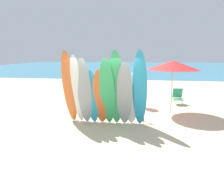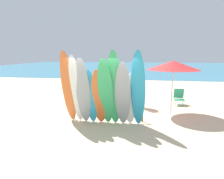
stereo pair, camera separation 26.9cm
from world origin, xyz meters
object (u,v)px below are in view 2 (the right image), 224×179
object	(u,v)px
surfboard_teal_9	(138,90)
beachgoer_by_water	(113,84)
surfboard_white_8	(130,99)
surfboard_orange_4	(99,97)
beachgoer_strolling	(140,89)
surfboard_grey_2	(83,91)
beach_chair_red	(179,96)
surfboard_orange_0	(68,88)
surfboard_teal_3	(91,97)
beach_umbrella	(173,65)
surfboard_white_1	(76,90)
surfboard_rack	(106,106)
surfboard_green_6	(114,89)
surfboard_green_5	(106,93)
surfboard_grey_7	(123,94)

from	to	relation	value
surfboard_teal_9	beachgoer_by_water	xyz separation A→B (m)	(-1.58, 4.08, -0.46)
surfboard_white_8	beachgoer_by_water	distance (m)	4.14
surfboard_orange_4	beachgoer_strolling	size ratio (longest dim) A/B	1.34
surfboard_grey_2	beachgoer_by_water	xyz separation A→B (m)	(0.45, 4.11, -0.34)
surfboard_teal_9	beach_chair_red	world-z (taller)	surfboard_teal_9
surfboard_orange_0	beach_chair_red	xyz separation A→B (m)	(4.60, 3.67, -0.95)
surfboard_grey_2	beachgoer_strolling	world-z (taller)	surfboard_grey_2
surfboard_grey_2	beachgoer_strolling	xyz separation A→B (m)	(2.04, 2.77, -0.34)
surfboard_teal_3	beachgoer_by_water	world-z (taller)	surfboard_teal_3
beach_chair_red	beach_umbrella	world-z (taller)	beach_umbrella
surfboard_orange_0	beach_umbrella	world-z (taller)	surfboard_orange_0
surfboard_grey_2	surfboard_orange_4	size ratio (longest dim) A/B	1.21
surfboard_orange_4	beach_umbrella	bearing A→B (deg)	35.91
surfboard_white_1	surfboard_white_8	world-z (taller)	surfboard_white_1
surfboard_rack	surfboard_green_6	xyz separation A→B (m)	(0.43, -0.64, 0.81)
surfboard_white_1	surfboard_orange_4	size ratio (longest dim) A/B	1.26
surfboard_white_8	beachgoer_strolling	size ratio (longest dim) A/B	1.27
surfboard_green_5	surfboard_white_8	world-z (taller)	surfboard_green_5
surfboard_teal_3	surfboard_teal_9	distance (m)	1.79
surfboard_orange_4	surfboard_white_8	distance (m)	1.17
surfboard_rack	surfboard_white_8	distance (m)	1.18
surfboard_grey_2	surfboard_grey_7	bearing A→B (deg)	-0.07
surfboard_rack	surfboard_orange_4	distance (m)	0.75
surfboard_orange_0	surfboard_green_6	bearing A→B (deg)	-0.89
surfboard_green_5	beach_umbrella	bearing A→B (deg)	40.12
surfboard_teal_3	surfboard_green_6	distance (m)	0.98
surfboard_green_5	surfboard_white_8	xyz separation A→B (m)	(0.89, 0.22, -0.26)
beachgoer_by_water	beach_chair_red	bearing A→B (deg)	-115.68
surfboard_grey_7	surfboard_white_8	size ratio (longest dim) A/B	1.21
surfboard_teal_3	surfboard_teal_9	world-z (taller)	surfboard_teal_9
surfboard_white_8	surfboard_teal_9	bearing A→B (deg)	-33.72
beachgoer_strolling	beach_umbrella	size ratio (longest dim) A/B	0.69
surfboard_white_1	surfboard_teal_9	xyz separation A→B (m)	(2.29, 0.00, 0.07)
beachgoer_by_water	beach_chair_red	world-z (taller)	beachgoer_by_water
surfboard_grey_2	beach_chair_red	size ratio (longest dim) A/B	3.11
surfboard_teal_3	beachgoer_by_water	distance (m)	4.02
surfboard_white_1	surfboard_teal_3	size ratio (longest dim) A/B	1.28
surfboard_white_8	beachgoer_by_water	size ratio (longest dim) A/B	1.27
surfboard_green_6	surfboard_teal_3	bearing A→B (deg)	171.68
beach_umbrella	surfboard_teal_3	bearing A→B (deg)	-150.34
surfboard_white_1	beach_umbrella	xyz separation A→B (m)	(3.69, 1.87, 0.84)
beachgoer_by_water	beach_umbrella	size ratio (longest dim) A/B	0.69
surfboard_white_8	surfboard_rack	bearing A→B (deg)	151.42
surfboard_green_5	surfboard_white_8	bearing A→B (deg)	16.80
surfboard_grey_2	surfboard_green_5	size ratio (longest dim) A/B	1.00
surfboard_green_6	surfboard_grey_7	distance (m)	0.36
surfboard_grey_2	surfboard_white_8	xyz separation A→B (m)	(1.75, 0.18, -0.26)
surfboard_orange_0	surfboard_white_1	xyz separation A→B (m)	(0.30, 0.01, -0.07)
surfboard_grey_7	surfboard_green_5	bearing A→B (deg)	-178.30
surfboard_orange_4	surfboard_grey_7	world-z (taller)	surfboard_grey_7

